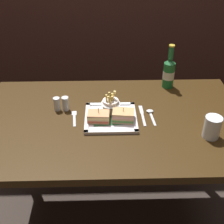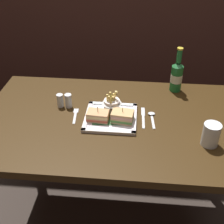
# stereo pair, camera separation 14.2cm
# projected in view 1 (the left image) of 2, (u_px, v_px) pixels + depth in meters

# --- Properties ---
(ground_plane) EXTENTS (6.00, 6.00, 0.00)m
(ground_plane) POSITION_uv_depth(u_px,v_px,m) (113.00, 215.00, 1.86)
(ground_plane) COLOR #352C26
(dining_table) EXTENTS (1.30, 0.79, 0.73)m
(dining_table) POSITION_uv_depth(u_px,v_px,m) (113.00, 135.00, 1.50)
(dining_table) COLOR #32200B
(dining_table) RESTS_ON ground_plane
(square_plate) EXTENTS (0.25, 0.25, 0.02)m
(square_plate) POSITION_uv_depth(u_px,v_px,m) (111.00, 118.00, 1.44)
(square_plate) COLOR white
(square_plate) RESTS_ON dining_table
(sandwich_half_left) EXTENTS (0.11, 0.07, 0.07)m
(sandwich_half_left) POSITION_uv_depth(u_px,v_px,m) (99.00, 117.00, 1.41)
(sandwich_half_left) COLOR tan
(sandwich_half_left) RESTS_ON square_plate
(sandwich_half_right) EXTENTS (0.11, 0.08, 0.07)m
(sandwich_half_right) POSITION_uv_depth(u_px,v_px,m) (123.00, 116.00, 1.41)
(sandwich_half_right) COLOR tan
(sandwich_half_right) RESTS_ON square_plate
(fries_cup) EXTENTS (0.10, 0.10, 0.12)m
(fries_cup) POSITION_uv_depth(u_px,v_px,m) (111.00, 104.00, 1.46)
(fries_cup) COLOR white
(fries_cup) RESTS_ON square_plate
(beer_bottle) EXTENTS (0.06, 0.06, 0.25)m
(beer_bottle) POSITION_uv_depth(u_px,v_px,m) (169.00, 72.00, 1.66)
(beer_bottle) COLOR #1C6A2F
(beer_bottle) RESTS_ON dining_table
(water_glass) EXTENTS (0.07, 0.07, 0.10)m
(water_glass) POSITION_uv_depth(u_px,v_px,m) (212.00, 129.00, 1.31)
(water_glass) COLOR silver
(water_glass) RESTS_ON dining_table
(fork) EXTENTS (0.03, 0.13, 0.00)m
(fork) POSITION_uv_depth(u_px,v_px,m) (74.00, 117.00, 1.45)
(fork) COLOR silver
(fork) RESTS_ON dining_table
(knife) EXTENTS (0.02, 0.18, 0.00)m
(knife) POSITION_uv_depth(u_px,v_px,m) (142.00, 115.00, 1.48)
(knife) COLOR silver
(knife) RESTS_ON dining_table
(spoon) EXTENTS (0.04, 0.13, 0.01)m
(spoon) POSITION_uv_depth(u_px,v_px,m) (151.00, 113.00, 1.48)
(spoon) COLOR silver
(spoon) RESTS_ON dining_table
(salt_shaker) EXTENTS (0.03, 0.03, 0.07)m
(salt_shaker) POSITION_uv_depth(u_px,v_px,m) (57.00, 105.00, 1.50)
(salt_shaker) COLOR silver
(salt_shaker) RESTS_ON dining_table
(pepper_shaker) EXTENTS (0.04, 0.04, 0.07)m
(pepper_shaker) POSITION_uv_depth(u_px,v_px,m) (66.00, 104.00, 1.50)
(pepper_shaker) COLOR silver
(pepper_shaker) RESTS_ON dining_table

